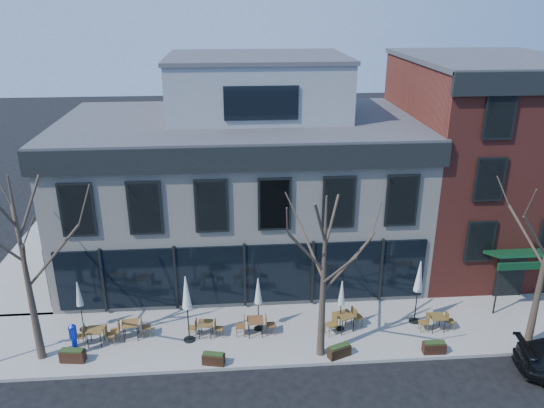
{
  "coord_description": "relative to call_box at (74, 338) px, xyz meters",
  "views": [
    {
      "loc": [
        -0.47,
        -21.96,
        14.03
      ],
      "look_at": [
        1.45,
        2.0,
        4.6
      ],
      "focal_mm": 35.0,
      "sensor_mm": 36.0,
      "label": 1
    }
  ],
  "objects": [
    {
      "name": "ground",
      "position": [
        7.14,
        3.12,
        -0.95
      ],
      "size": [
        120.0,
        120.0,
        0.0
      ],
      "primitive_type": "plane",
      "color": "black",
      "rests_on": "ground"
    },
    {
      "name": "sidewalk_front",
      "position": [
        10.39,
        0.97,
        -0.87
      ],
      "size": [
        33.5,
        4.7,
        0.15
      ],
      "primitive_type": "cube",
      "color": "gray",
      "rests_on": "ground"
    },
    {
      "name": "sidewalk_side",
      "position": [
        -4.11,
        9.12,
        -0.87
      ],
      "size": [
        4.5,
        12.0,
        0.15
      ],
      "primitive_type": "cube",
      "color": "gray",
      "rests_on": "ground"
    },
    {
      "name": "corner_building",
      "position": [
        7.22,
        8.19,
        3.78
      ],
      "size": [
        18.39,
        10.39,
        11.1
      ],
      "color": "beige",
      "rests_on": "ground"
    },
    {
      "name": "red_brick_building",
      "position": [
        20.14,
        8.1,
        4.69
      ],
      "size": [
        8.2,
        11.78,
        11.18
      ],
      "color": "maroon",
      "rests_on": "ground"
    },
    {
      "name": "tree_corner",
      "position": [
        -1.34,
        -0.08,
        3.3
      ],
      "size": [
        3.93,
        3.98,
        7.92
      ],
      "color": "#382B21",
      "rests_on": "sidewalk_front"
    },
    {
      "name": "tree_mid",
      "position": [
        10.15,
        -0.78,
        2.85
      ],
      "size": [
        3.5,
        3.55,
        7.04
      ],
      "color": "#382B21",
      "rests_on": "sidewalk_front"
    },
    {
      "name": "call_box",
      "position": [
        0.0,
        0.0,
        0.0
      ],
      "size": [
        0.3,
        0.3,
        1.5
      ],
      "color": "#0E22B6",
      "rests_on": "sidewalk_front"
    },
    {
      "name": "cafe_set_0",
      "position": [
        0.69,
        0.64,
        -0.34
      ],
      "size": [
        1.69,
        0.68,
        0.89
      ],
      "color": "brown",
      "rests_on": "sidewalk_front"
    },
    {
      "name": "cafe_set_1",
      "position": [
        2.11,
        0.98,
        -0.32
      ],
      "size": [
        1.79,
        0.78,
        0.93
      ],
      "color": "brown",
      "rests_on": "sidewalk_front"
    },
    {
      "name": "cafe_set_2",
      "position": [
        5.35,
        0.86,
        -0.38
      ],
      "size": [
        1.58,
        0.7,
        0.82
      ],
      "color": "brown",
      "rests_on": "sidewalk_front"
    },
    {
      "name": "cafe_set_3",
      "position": [
        7.51,
        0.8,
        -0.32
      ],
      "size": [
        1.76,
        0.71,
        0.93
      ],
      "color": "brown",
      "rests_on": "sidewalk_front"
    },
    {
      "name": "cafe_set_4",
      "position": [
        11.46,
        0.81,
        -0.29
      ],
      "size": [
        1.91,
        1.12,
        0.99
      ],
      "color": "brown",
      "rests_on": "sidewalk_front"
    },
    {
      "name": "cafe_set_5",
      "position": [
        15.57,
        0.49,
        -0.35
      ],
      "size": [
        1.64,
        0.67,
        0.86
      ],
      "color": "brown",
      "rests_on": "sidewalk_front"
    },
    {
      "name": "umbrella_0",
      "position": [
        -0.11,
        1.75,
        0.92
      ],
      "size": [
        0.39,
        0.39,
        2.43
      ],
      "color": "black",
      "rests_on": "sidewalk_front"
    },
    {
      "name": "umbrella_1",
      "position": [
        4.64,
        0.59,
        1.42
      ],
      "size": [
        0.5,
        0.5,
        3.13
      ],
      "color": "black",
      "rests_on": "sidewalk_front"
    },
    {
      "name": "umbrella_2",
      "position": [
        7.67,
        1.19,
        1.03
      ],
      "size": [
        0.41,
        0.41,
        2.58
      ],
      "color": "black",
      "rests_on": "sidewalk_front"
    },
    {
      "name": "umbrella_3",
      "position": [
        11.3,
        0.88,
        0.94
      ],
      "size": [
        0.39,
        0.39,
        2.45
      ],
      "color": "black",
      "rests_on": "sidewalk_front"
    },
    {
      "name": "umbrella_4",
      "position": [
        14.82,
        1.19,
        1.39
      ],
      "size": [
        0.5,
        0.5,
        3.1
      ],
      "color": "black",
      "rests_on": "sidewalk_front"
    },
    {
      "name": "planter_0",
      "position": [
        0.01,
        -0.45,
        -0.52
      ],
      "size": [
        1.04,
        0.52,
        0.56
      ],
      "color": "#321A10",
      "rests_on": "sidewalk_front"
    },
    {
      "name": "planter_1",
      "position": [
        5.73,
        -1.08,
        -0.54
      ],
      "size": [
        0.96,
        0.55,
        0.5
      ],
      "color": "black",
      "rests_on": "sidewalk_front"
    },
    {
      "name": "planter_2",
      "position": [
        10.89,
        -1.01,
        -0.53
      ],
      "size": [
        1.03,
        0.72,
        0.54
      ],
      "color": "black",
      "rests_on": "sidewalk_front"
    },
    {
      "name": "planter_3",
      "position": [
        14.88,
        -1.08,
        -0.53
      ],
      "size": [
        0.95,
        0.41,
        0.53
      ],
      "color": "black",
      "rests_on": "sidewalk_front"
    }
  ]
}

